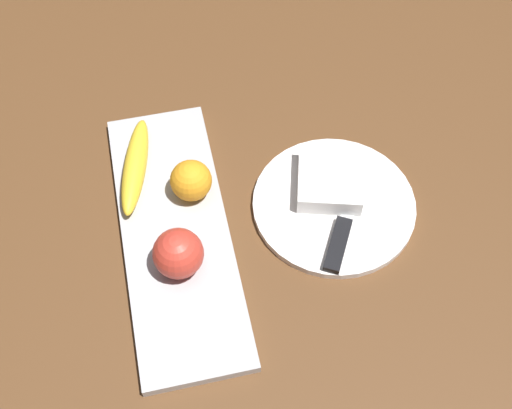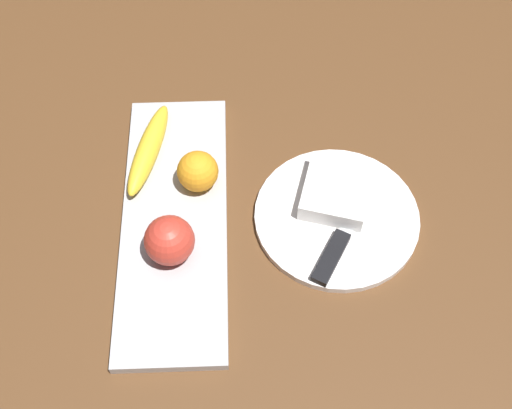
{
  "view_description": "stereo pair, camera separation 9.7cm",
  "coord_description": "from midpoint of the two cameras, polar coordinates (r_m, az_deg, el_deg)",
  "views": [
    {
      "loc": [
        -0.49,
        -0.02,
        0.86
      ],
      "look_at": [
        0.03,
        -0.13,
        0.05
      ],
      "focal_mm": 46.78,
      "sensor_mm": 36.0,
      "label": 1
    },
    {
      "loc": [
        -0.5,
        -0.12,
        0.86
      ],
      "look_at": [
        0.03,
        -0.13,
        0.05
      ],
      "focal_mm": 46.78,
      "sensor_mm": 36.0,
      "label": 2
    }
  ],
  "objects": [
    {
      "name": "ground_plane",
      "position": [
        0.99,
        -10.1,
        -4.28
      ],
      "size": [
        2.4,
        2.4,
        0.0
      ],
      "primitive_type": "plane",
      "color": "#57361C"
    },
    {
      "name": "fruit_tray",
      "position": [
        1.0,
        -9.64,
        -2.68
      ],
      "size": [
        0.46,
        0.16,
        0.02
      ],
      "primitive_type": "cube",
      "color": "#B3B3B5",
      "rests_on": "ground_plane"
    },
    {
      "name": "apple",
      "position": [
        0.93,
        -9.64,
        -4.39
      ],
      "size": [
        0.07,
        0.07,
        0.07
      ],
      "primitive_type": "sphere",
      "color": "red",
      "rests_on": "fruit_tray"
    },
    {
      "name": "banana",
      "position": [
        1.05,
        -12.91,
        3.05
      ],
      "size": [
        0.18,
        0.08,
        0.03
      ],
      "primitive_type": "ellipsoid",
      "rotation": [
        0.0,
        0.0,
        2.89
      ],
      "color": "yellow",
      "rests_on": "fruit_tray"
    },
    {
      "name": "orange_near_apple",
      "position": [
        1.0,
        -8.35,
        1.84
      ],
      "size": [
        0.06,
        0.06,
        0.06
      ],
      "primitive_type": "sphere",
      "color": "orange",
      "rests_on": "fruit_tray"
    },
    {
      "name": "dinner_plate",
      "position": [
        1.02,
        3.99,
        -0.23
      ],
      "size": [
        0.25,
        0.25,
        0.01
      ],
      "primitive_type": "cylinder",
      "color": "white",
      "rests_on": "ground_plane"
    },
    {
      "name": "folded_napkin",
      "position": [
        1.02,
        3.62,
        1.89
      ],
      "size": [
        0.13,
        0.12,
        0.03
      ],
      "primitive_type": "cube",
      "rotation": [
        0.0,
        0.0,
        -0.28
      ],
      "color": "white",
      "rests_on": "dinner_plate"
    },
    {
      "name": "knife",
      "position": [
        0.98,
        4.42,
        -2.96
      ],
      "size": [
        0.17,
        0.11,
        0.01
      ],
      "rotation": [
        0.0,
        0.0,
        -0.51
      ],
      "color": "silver",
      "rests_on": "dinner_plate"
    }
  ]
}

